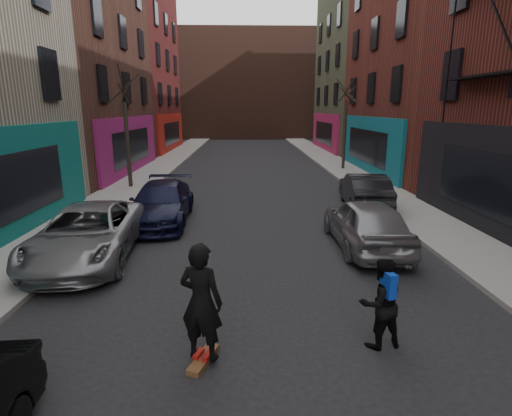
{
  "coord_description": "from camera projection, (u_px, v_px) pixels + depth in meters",
  "views": [
    {
      "loc": [
        -0.31,
        -2.29,
        4.01
      ],
      "look_at": [
        -0.06,
        7.33,
        1.6
      ],
      "focal_mm": 28.0,
      "sensor_mm": 36.0,
      "label": 1
    }
  ],
  "objects": [
    {
      "name": "parked_left_end",
      "position": [
        161.0,
        203.0,
        14.31
      ],
      "size": [
        2.12,
        4.94,
        1.42
      ],
      "primitive_type": "imported",
      "rotation": [
        0.0,
        0.0,
        0.03
      ],
      "color": "black",
      "rests_on": "ground"
    },
    {
      "name": "parked_left_far",
      "position": [
        88.0,
        233.0,
        10.81
      ],
      "size": [
        2.79,
        5.37,
        1.45
      ],
      "primitive_type": "imported",
      "rotation": [
        0.0,
        0.0,
        0.08
      ],
      "color": "gray",
      "rests_on": "ground"
    },
    {
      "name": "tree_left_far",
      "position": [
        126.0,
        121.0,
        19.68
      ],
      "size": [
        2.0,
        2.0,
        6.5
      ],
      "primitive_type": null,
      "color": "black",
      "rests_on": "sidewalk_left"
    },
    {
      "name": "tree_right_far",
      "position": [
        346.0,
        116.0,
        25.78
      ],
      "size": [
        2.0,
        2.0,
        6.8
      ],
      "primitive_type": null,
      "color": "black",
      "rests_on": "sidewalk_right"
    },
    {
      "name": "sidewalk_left",
      "position": [
        172.0,
        159.0,
        32.12
      ],
      "size": [
        2.5,
        84.0,
        0.13
      ],
      "primitive_type": "cube",
      "color": "gray",
      "rests_on": "ground"
    },
    {
      "name": "skateboard",
      "position": [
        203.0,
        359.0,
        6.47
      ],
      "size": [
        0.48,
        0.83,
        0.1
      ],
      "primitive_type": "cube",
      "rotation": [
        0.0,
        0.0,
        -0.34
      ],
      "color": "brown",
      "rests_on": "ground"
    },
    {
      "name": "skateboarder",
      "position": [
        201.0,
        302.0,
        6.23
      ],
      "size": [
        0.82,
        0.68,
        1.95
      ],
      "primitive_type": "imported",
      "rotation": [
        0.0,
        0.0,
        2.8
      ],
      "color": "black",
      "rests_on": "skateboard"
    },
    {
      "name": "parked_right_far",
      "position": [
        366.0,
        223.0,
        11.68
      ],
      "size": [
        1.82,
        4.43,
        1.5
      ],
      "primitive_type": "imported",
      "rotation": [
        0.0,
        0.0,
        3.15
      ],
      "color": "gray",
      "rests_on": "ground"
    },
    {
      "name": "building_far",
      "position": [
        247.0,
        86.0,
        55.81
      ],
      "size": [
        40.0,
        10.0,
        14.0
      ],
      "primitive_type": "cube",
      "color": "#47281E",
      "rests_on": "ground"
    },
    {
      "name": "pedestrian",
      "position": [
        381.0,
        303.0,
        6.76
      ],
      "size": [
        0.89,
        0.76,
        1.6
      ],
      "rotation": [
        0.0,
        0.0,
        3.37
      ],
      "color": "black",
      "rests_on": "ground"
    },
    {
      "name": "parked_right_end",
      "position": [
        364.0,
        190.0,
        16.47
      ],
      "size": [
        1.91,
        4.46,
        1.43
      ],
      "primitive_type": "imported",
      "rotation": [
        0.0,
        0.0,
        3.05
      ],
      "color": "black",
      "rests_on": "ground"
    },
    {
      "name": "sidewalk_right",
      "position": [
        326.0,
        158.0,
        32.44
      ],
      "size": [
        2.5,
        84.0,
        0.13
      ],
      "primitive_type": "cube",
      "color": "gray",
      "rests_on": "ground"
    }
  ]
}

